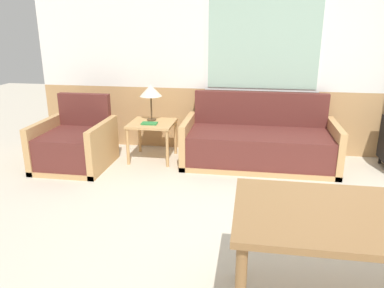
{
  "coord_description": "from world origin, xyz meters",
  "views": [
    {
      "loc": [
        -0.54,
        -2.57,
        1.74
      ],
      "look_at": [
        -1.12,
        1.04,
        0.57
      ],
      "focal_mm": 35.0,
      "sensor_mm": 36.0,
      "label": 1
    }
  ],
  "objects": [
    {
      "name": "wall_back",
      "position": [
        -0.02,
        2.63,
        1.36
      ],
      "size": [
        7.2,
        0.09,
        2.7
      ],
      "color": "tan",
      "rests_on": "ground_plane"
    },
    {
      "name": "book_stack",
      "position": [
        -1.83,
        1.97,
        0.52
      ],
      "size": [
        0.21,
        0.13,
        0.02
      ],
      "color": "#2D7F3D",
      "rests_on": "side_table"
    },
    {
      "name": "armchair",
      "position": [
        -2.72,
        1.65,
        0.27
      ],
      "size": [
        0.85,
        0.88,
        0.87
      ],
      "rotation": [
        0.0,
        0.0,
        0.04
      ],
      "color": "tan",
      "rests_on": "ground_plane"
    },
    {
      "name": "side_table",
      "position": [
        -1.82,
        2.07,
        0.44
      ],
      "size": [
        0.58,
        0.58,
        0.51
      ],
      "color": "tan",
      "rests_on": "ground_plane"
    },
    {
      "name": "table_lamp",
      "position": [
        -1.85,
        2.17,
        0.9
      ],
      "size": [
        0.29,
        0.29,
        0.48
      ],
      "color": "#4C3823",
      "rests_on": "side_table"
    },
    {
      "name": "couch",
      "position": [
        -0.42,
        2.09,
        0.26
      ],
      "size": [
        1.92,
        0.87,
        0.88
      ],
      "color": "tan",
      "rests_on": "ground_plane"
    },
    {
      "name": "ground_plane",
      "position": [
        0.0,
        0.0,
        0.0
      ],
      "size": [
        16.0,
        16.0,
        0.0
      ],
      "primitive_type": "plane",
      "color": "beige"
    }
  ]
}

